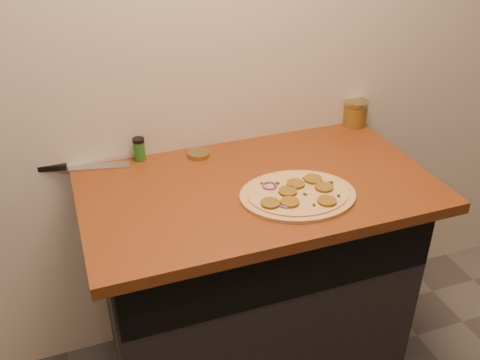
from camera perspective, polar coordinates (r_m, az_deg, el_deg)
name	(u,v)px	position (r m, az deg, el deg)	size (l,w,h in m)	color
cabinet	(253,282)	(2.13, 1.39, -10.80)	(1.10, 0.60, 0.86)	black
countertop	(258,188)	(1.84, 1.90, -0.84)	(1.20, 0.70, 0.04)	#673013
pizza	(298,194)	(1.76, 6.19, -1.53)	(0.43, 0.43, 0.03)	tan
chefs_knife	(70,167)	(2.00, -17.65, 1.33)	(0.35, 0.11, 0.02)	#B7BAC1
mason_jar_lid	(199,154)	(2.00, -4.42, 2.79)	(0.08, 0.08, 0.02)	#9C915A
salsa_jar	(356,113)	(2.27, 12.22, 7.01)	(0.10, 0.10, 0.11)	#A41F10
spice_shaker	(139,149)	(1.98, -10.70, 3.25)	(0.04, 0.04, 0.09)	#24641F
flour_spill	(314,182)	(1.85, 7.93, -0.23)	(0.15, 0.15, 0.00)	silver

